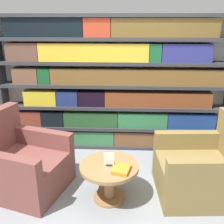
{
  "coord_description": "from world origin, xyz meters",
  "views": [
    {
      "loc": [
        0.15,
        -2.42,
        1.97
      ],
      "look_at": [
        0.0,
        0.68,
        0.85
      ],
      "focal_mm": 42.0,
      "sensor_mm": 36.0,
      "label": 1
    }
  ],
  "objects": [
    {
      "name": "armchair_right",
      "position": [
        1.08,
        0.25,
        0.31
      ],
      "size": [
        0.97,
        0.86,
        0.94
      ],
      "rotation": [
        0.0,
        0.0,
        -1.51
      ],
      "color": "olive",
      "rests_on": "ground_plane"
    },
    {
      "name": "coffee_table",
      "position": [
        0.0,
        0.09,
        0.32
      ],
      "size": [
        0.66,
        0.66,
        0.44
      ],
      "color": "olive",
      "rests_on": "ground_plane"
    },
    {
      "name": "armchair_left",
      "position": [
        -1.06,
        0.26,
        0.31
      ],
      "size": [
        1.12,
        1.04,
        0.94
      ],
      "rotation": [
        0.0,
        0.0,
        1.28
      ],
      "color": "brown",
      "rests_on": "ground_plane"
    },
    {
      "name": "ground_plane",
      "position": [
        0.0,
        0.0,
        0.0
      ],
      "size": [
        14.0,
        14.0,
        0.0
      ],
      "primitive_type": "plane",
      "color": "gray"
    },
    {
      "name": "stray_book",
      "position": [
        0.14,
        -0.02,
        0.46
      ],
      "size": [
        0.22,
        0.24,
        0.04
      ],
      "color": "orange",
      "rests_on": "coffee_table"
    },
    {
      "name": "table_sign",
      "position": [
        0.0,
        0.09,
        0.5
      ],
      "size": [
        0.11,
        0.06,
        0.15
      ],
      "color": "black",
      "rests_on": "coffee_table"
    },
    {
      "name": "bookshelf",
      "position": [
        -0.0,
        1.43,
        1.01
      ],
      "size": [
        3.46,
        0.3,
        2.02
      ],
      "color": "silver",
      "rests_on": "ground_plane"
    }
  ]
}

